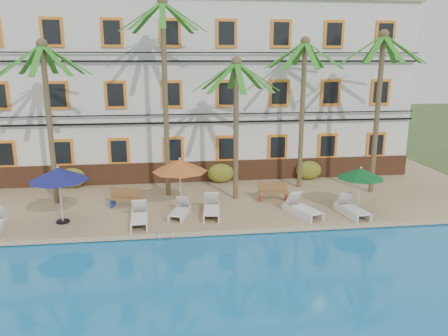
{
  "coord_description": "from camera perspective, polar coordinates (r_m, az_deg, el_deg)",
  "views": [
    {
      "loc": [
        -1.74,
        -17.26,
        7.1
      ],
      "look_at": [
        0.86,
        3.0,
        2.0
      ],
      "focal_mm": 35.0,
      "sensor_mm": 36.0,
      "label": 1
    }
  ],
  "objects": [
    {
      "name": "lounger_c",
      "position": [
        19.73,
        -5.77,
        -5.56
      ],
      "size": [
        1.1,
        1.81,
        0.81
      ],
      "color": "silver",
      "rests_on": "pool_deck"
    },
    {
      "name": "umbrella_red",
      "position": [
        19.84,
        -5.79,
        0.3
      ],
      "size": [
        2.54,
        2.54,
        2.54
      ],
      "color": "black",
      "rests_on": "pool_deck"
    },
    {
      "name": "shrub_right",
      "position": [
        25.95,
        11.0,
        -0.29
      ],
      "size": [
        1.5,
        0.9,
        1.1
      ],
      "primitive_type": "ellipsoid",
      "color": "#295718",
      "rests_on": "pool_deck"
    },
    {
      "name": "ground",
      "position": [
        18.74,
        -1.46,
        -8.25
      ],
      "size": [
        100.0,
        100.0,
        0.0
      ],
      "primitive_type": "plane",
      "color": "#384C23",
      "rests_on": "ground"
    },
    {
      "name": "lounger_f",
      "position": [
        20.57,
        16.31,
        -5.11
      ],
      "size": [
        1.01,
        2.09,
        0.95
      ],
      "color": "silver",
      "rests_on": "pool_deck"
    },
    {
      "name": "swimming_pool",
      "position": [
        12.54,
        2.04,
        -19.92
      ],
      "size": [
        26.0,
        12.0,
        0.2
      ],
      "primitive_type": "cube",
      "color": "#1773B2",
      "rests_on": "ground"
    },
    {
      "name": "pool_ladder",
      "position": [
        17.64,
        -7.53,
        -8.95
      ],
      "size": [
        0.54,
        0.74,
        0.74
      ],
      "color": "silver",
      "rests_on": "ground"
    },
    {
      "name": "hotel_building",
      "position": [
        27.35,
        -3.71,
        10.37
      ],
      "size": [
        25.4,
        6.44,
        10.22
      ],
      "color": "silver",
      "rests_on": "pool_deck"
    },
    {
      "name": "palm_d",
      "position": [
        23.58,
        10.28,
        9.61
      ],
      "size": [
        4.2,
        4.2,
        8.01
      ],
      "color": "brown",
      "rests_on": "pool_deck"
    },
    {
      "name": "palm_e",
      "position": [
        23.63,
        19.61,
        9.42
      ],
      "size": [
        4.2,
        4.2,
        8.28
      ],
      "color": "brown",
      "rests_on": "pool_deck"
    },
    {
      "name": "lounger_b",
      "position": [
        19.12,
        -11.02,
        -6.29
      ],
      "size": [
        0.78,
        1.99,
        0.93
      ],
      "color": "silver",
      "rests_on": "pool_deck"
    },
    {
      "name": "pool_deck",
      "position": [
        23.39,
        -2.72,
        -3.35
      ],
      "size": [
        30.0,
        12.0,
        0.25
      ],
      "primitive_type": "cube",
      "color": "tan",
      "rests_on": "ground"
    },
    {
      "name": "bench_left",
      "position": [
        21.23,
        -12.69,
        -3.83
      ],
      "size": [
        1.57,
        0.92,
        0.93
      ],
      "color": "olive",
      "rests_on": "pool_deck"
    },
    {
      "name": "palm_b",
      "position": [
        21.88,
        -7.76,
        11.96
      ],
      "size": [
        4.2,
        4.2,
        9.74
      ],
      "color": "brown",
      "rests_on": "pool_deck"
    },
    {
      "name": "lounger_d",
      "position": [
        19.74,
        -1.66,
        -5.34
      ],
      "size": [
        0.93,
        2.07,
        0.95
      ],
      "color": "silver",
      "rests_on": "pool_deck"
    },
    {
      "name": "palm_a",
      "position": [
        22.06,
        -22.09,
        8.18
      ],
      "size": [
        4.2,
        4.2,
        7.78
      ],
      "color": "brown",
      "rests_on": "pool_deck"
    },
    {
      "name": "umbrella_blue",
      "position": [
        19.62,
        -20.81,
        -0.79
      ],
      "size": [
        2.51,
        2.51,
        2.51
      ],
      "color": "black",
      "rests_on": "pool_deck"
    },
    {
      "name": "shrub_left",
      "position": [
        25.24,
        -19.26,
        -1.23
      ],
      "size": [
        1.5,
        0.9,
        1.1
      ],
      "primitive_type": "ellipsoid",
      "color": "#295718",
      "rests_on": "pool_deck"
    },
    {
      "name": "pool_coping",
      "position": [
        17.81,
        -1.16,
        -8.5
      ],
      "size": [
        30.0,
        0.35,
        0.06
      ],
      "primitive_type": "cube",
      "color": "tan",
      "rests_on": "pool_deck"
    },
    {
      "name": "lounger_e",
      "position": [
        20.06,
        10.16,
        -5.23
      ],
      "size": [
        1.44,
        2.16,
        0.96
      ],
      "color": "silver",
      "rests_on": "pool_deck"
    },
    {
      "name": "bench_right",
      "position": [
        21.85,
        6.46,
        -3.05
      ],
      "size": [
        1.53,
        0.6,
        0.93
      ],
      "color": "olive",
      "rests_on": "pool_deck"
    },
    {
      "name": "umbrella_green",
      "position": [
        20.73,
        17.41,
        -0.69
      ],
      "size": [
        2.13,
        2.13,
        2.14
      ],
      "color": "black",
      "rests_on": "pool_deck"
    },
    {
      "name": "shrub_mid",
      "position": [
        24.84,
        -0.45,
        -0.67
      ],
      "size": [
        1.5,
        0.9,
        1.1
      ],
      "primitive_type": "ellipsoid",
      "color": "#295718",
      "rests_on": "pool_deck"
    },
    {
      "name": "palm_c",
      "position": [
        21.23,
        1.6,
        7.77
      ],
      "size": [
        4.2,
        4.2,
        7.0
      ],
      "color": "brown",
      "rests_on": "pool_deck"
    }
  ]
}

